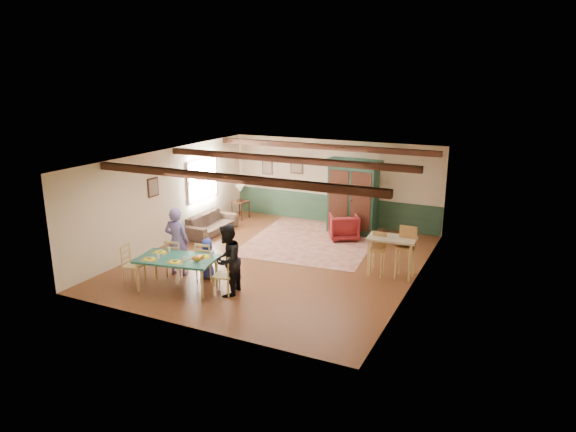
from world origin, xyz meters
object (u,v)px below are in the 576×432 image
at_px(armoire, 353,197).
at_px(bar_stool_right, 405,253).
at_px(person_woman, 227,260).
at_px(person_child, 208,258).
at_px(table_lamp, 240,193).
at_px(dining_table, 178,273).
at_px(sofa, 211,223).
at_px(bar_stool_left, 377,255).
at_px(end_table, 241,210).
at_px(dining_chair_end_left, 133,265).
at_px(dining_chair_far_left, 176,257).
at_px(armchair, 344,227).
at_px(cat, 197,258).
at_px(person_man, 177,241).
at_px(dining_chair_far_right, 206,260).
at_px(dining_chair_end_right, 224,274).
at_px(counter_table, 391,256).

height_order(armoire, bar_stool_right, armoire).
relative_size(person_woman, armoire, 0.71).
relative_size(person_child, table_lamp, 1.76).
bearing_deg(dining_table, bar_stool_right, 32.33).
relative_size(person_woman, sofa, 0.79).
bearing_deg(bar_stool_left, end_table, 150.81).
height_order(dining_chair_end_left, table_lamp, table_lamp).
distance_m(dining_chair_end_left, bar_stool_left, 5.73).
distance_m(dining_chair_far_left, sofa, 3.49).
relative_size(dining_table, person_woman, 1.09).
xyz_separation_m(armchair, table_lamp, (-3.89, 0.65, 0.50)).
bearing_deg(person_woman, bar_stool_right, 118.61).
bearing_deg(dining_chair_end_left, cat, -93.37).
xyz_separation_m(person_man, bar_stool_right, (4.98, 2.13, -0.22)).
relative_size(dining_table, bar_stool_right, 1.41).
bearing_deg(dining_chair_far_left, armchair, -131.26).
bearing_deg(person_man, person_child, -180.00).
bearing_deg(dining_chair_far_left, person_child, -174.29).
bearing_deg(armoire, dining_chair_far_right, -108.37).
bearing_deg(table_lamp, bar_stool_left, -28.06).
bearing_deg(bar_stool_right, person_man, -154.26).
bearing_deg(dining_chair_end_right, dining_table, -90.00).
xyz_separation_m(dining_table, dining_chair_end_right, (1.10, 0.19, 0.10)).
xyz_separation_m(sofa, bar_stool_left, (5.56, -1.17, 0.23)).
height_order(person_man, counter_table, person_man).
relative_size(dining_chair_end_left, bar_stool_right, 0.74).
xyz_separation_m(dining_chair_far_left, person_woman, (1.70, -0.41, 0.34)).
bearing_deg(person_child, bar_stool_left, -162.38).
bearing_deg(sofa, dining_table, -157.28).
bearing_deg(person_child, dining_chair_far_right, 90.00).
distance_m(dining_chair_far_right, end_table, 5.31).
bearing_deg(person_man, person_woman, 154.13).
xyz_separation_m(cat, armchair, (1.62, 5.03, -0.44)).
distance_m(person_child, armchair, 4.62).
relative_size(sofa, bar_stool_right, 1.63).
bearing_deg(dining_chair_far_right, end_table, -78.04).
height_order(dining_table, bar_stool_left, bar_stool_left).
distance_m(dining_chair_end_right, person_man, 1.74).
xyz_separation_m(cat, sofa, (-2.27, 3.88, -0.52)).
bearing_deg(bar_stool_right, armoire, 130.59).
distance_m(dining_chair_end_left, person_woman, 2.36).
relative_size(dining_chair_far_left, person_man, 0.55).
xyz_separation_m(dining_chair_end_left, sofa, (-0.63, 4.08, -0.17)).
distance_m(dining_chair_end_right, bar_stool_left, 3.72).
relative_size(dining_chair_far_right, cat, 2.64).
bearing_deg(table_lamp, dining_chair_far_right, -67.99).
relative_size(person_woman, bar_stool_right, 1.29).
distance_m(dining_table, table_lamp, 5.96).
xyz_separation_m(dining_table, dining_chair_end_left, (-1.10, -0.19, 0.10)).
xyz_separation_m(end_table, table_lamp, (0.00, 0.00, 0.58)).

